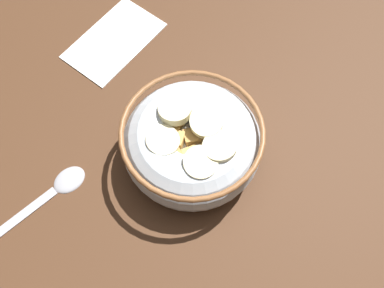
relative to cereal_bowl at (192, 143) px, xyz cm
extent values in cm
cube|color=#472B19|center=(0.01, 0.03, -4.42)|extent=(110.60, 110.60, 2.00)
cylinder|color=#B2BCC6|center=(0.01, 0.03, -3.12)|extent=(8.41, 8.41, 0.60)
torus|color=#B2BCC6|center=(0.01, 0.03, -0.33)|extent=(15.29, 15.29, 6.18)
torus|color=brown|center=(0.01, 0.03, 2.46)|extent=(15.43, 15.43, 0.60)
cylinder|color=white|center=(0.01, 0.03, 0.80)|extent=(11.58, 11.58, 0.40)
cube|color=tan|center=(-1.84, -1.10, 1.45)|extent=(2.40, 2.39, 0.86)
cube|color=tan|center=(-0.35, -2.38, 1.47)|extent=(2.19, 2.13, 0.99)
cube|color=tan|center=(4.48, -1.54, 1.45)|extent=(2.43, 2.43, 0.83)
cube|color=tan|center=(-3.41, -2.58, 1.30)|extent=(2.08, 2.12, 0.89)
cube|color=#AD7F42|center=(0.03, 0.16, 1.51)|extent=(2.46, 2.47, 0.95)
cube|color=tan|center=(0.05, 2.41, 1.35)|extent=(1.93, 1.86, 0.93)
cube|color=#B78947|center=(2.06, 0.70, 1.53)|extent=(2.43, 2.42, 0.86)
cube|color=tan|center=(-3.97, -0.70, 1.34)|extent=(2.33, 2.36, 0.95)
cube|color=#AD7F42|center=(4.01, 2.18, 1.36)|extent=(2.20, 2.21, 0.81)
cube|color=#B78947|center=(-2.34, -4.05, 1.29)|extent=(2.46, 2.45, 0.94)
cube|color=tan|center=(-3.31, 2.23, 1.52)|extent=(1.81, 1.81, 0.78)
cube|color=#B78947|center=(-0.74, 4.23, 1.53)|extent=(1.89, 1.90, 0.79)
cube|color=#B78947|center=(1.10, -1.77, 1.55)|extent=(1.87, 1.94, 0.95)
cube|color=#B78947|center=(2.76, -1.90, 1.47)|extent=(2.22, 2.17, 0.96)
cube|color=tan|center=(-0.55, -4.85, 1.31)|extent=(2.45, 2.47, 0.99)
cube|color=tan|center=(2.58, 3.18, 1.45)|extent=(2.44, 2.45, 0.91)
cube|color=tan|center=(1.28, -4.31, 1.35)|extent=(2.43, 2.43, 0.81)
cube|color=tan|center=(-1.14, 1.28, 1.51)|extent=(2.15, 2.21, 1.00)
cube|color=#AD7F42|center=(-2.71, 0.75, 1.53)|extent=(2.33, 2.32, 0.82)
cube|color=#B78947|center=(3.12, -3.40, 1.55)|extent=(2.05, 2.11, 0.98)
cylinder|color=beige|center=(-2.48, 2.05, 2.26)|extent=(4.35, 4.37, 1.42)
cylinder|color=beige|center=(-2.49, -2.61, 2.56)|extent=(4.86, 4.85, 1.49)
cylinder|color=beige|center=(1.71, -0.68, 2.79)|extent=(4.67, 4.63, 1.67)
cylinder|color=beige|center=(1.04, 2.89, 2.75)|extent=(4.23, 4.24, 1.71)
cylinder|color=beige|center=(0.46, -3.35, 2.65)|extent=(5.03, 5.09, 1.44)
ellipsoid|color=#A5A5AD|center=(-10.10, 9.99, -3.02)|extent=(4.40, 3.75, 0.80)
cube|color=#A5A5AD|center=(-17.18, 11.91, -3.24)|extent=(10.77, 3.82, 0.36)
cube|color=white|center=(8.23, 17.50, -3.27)|extent=(13.33, 8.73, 0.30)
camera|label=1|loc=(-18.40, -11.91, 45.58)|focal=43.43mm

